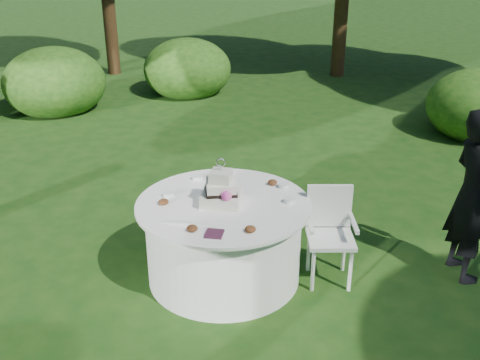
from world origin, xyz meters
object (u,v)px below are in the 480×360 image
(guest, at_px, (473,195))
(cake, at_px, (221,191))
(chair, at_px, (330,227))
(table, at_px, (224,240))
(napkins, at_px, (214,234))

(guest, bearing_deg, cake, 83.27)
(cake, xyz_separation_m, chair, (0.96, 0.17, -0.37))
(guest, bearing_deg, table, 83.12)
(chair, bearing_deg, guest, 11.43)
(table, xyz_separation_m, cake, (-0.01, -0.01, 0.50))
(table, bearing_deg, cake, -149.24)
(guest, relative_size, table, 1.04)
(napkins, xyz_separation_m, chair, (0.91, 0.74, -0.26))
(guest, height_order, cake, guest)
(napkins, height_order, table, napkins)
(napkins, xyz_separation_m, cake, (-0.05, 0.57, 0.10))
(guest, distance_m, cake, 2.25)
(napkins, relative_size, chair, 0.16)
(napkins, bearing_deg, chair, 38.92)
(table, xyz_separation_m, chair, (0.95, 0.16, 0.13))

